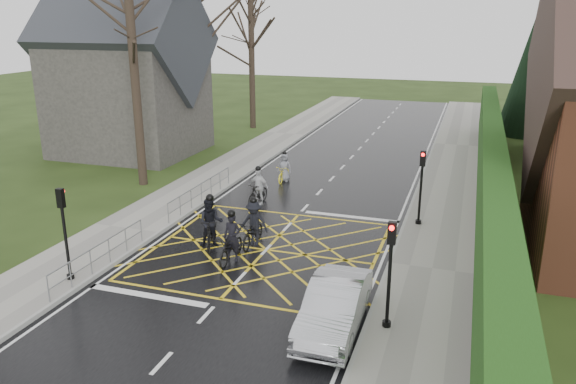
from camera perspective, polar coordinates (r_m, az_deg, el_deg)
The scene contains 22 objects.
ground at distance 20.94m, azimuth -2.23°, elevation -5.90°, with size 120.00×120.00×0.00m, color black.
road at distance 20.94m, azimuth -2.23°, elevation -5.89°, with size 9.00×80.00×0.01m, color black.
sidewalk_right at distance 19.79m, azimuth 14.43°, elevation -7.69°, with size 3.00×80.00×0.15m, color gray.
sidewalk_left at distance 23.55m, azimuth -16.06°, elevation -3.68°, with size 3.00×80.00×0.15m, color gray.
stone_wall at distance 25.28m, azimuth 19.50°, elevation -1.90°, with size 0.50×38.00×0.70m, color slate.
hedge at distance 24.78m, azimuth 19.91°, elevation 1.92°, with size 0.90×38.00×2.80m, color #1B3D10.
conifer at distance 44.27m, azimuth 23.92°, elevation 11.75°, with size 4.60×4.60×10.00m.
church at distance 36.38m, azimuth -16.10°, elevation 11.50°, with size 8.80×7.80×11.00m.
tree_near at distance 28.72m, azimuth -15.70°, elevation 16.09°, with size 9.24×9.24×11.44m.
tree_mid at distance 36.12m, azimuth -9.87°, elevation 17.77°, with size 10.08×10.08×12.48m.
tree_far at distance 43.11m, azimuth -3.76°, elevation 15.98°, with size 8.40×8.40×10.40m.
railing_south at distance 19.93m, azimuth -18.59°, elevation -5.67°, with size 0.05×5.04×1.03m.
railing_north at distance 25.90m, azimuth -8.81°, elevation 0.40°, with size 0.05×6.04×1.03m.
traffic_light_ne at distance 23.21m, azimuth 13.33°, elevation 0.36°, with size 0.24×0.31×3.21m.
traffic_light_se at distance 15.38m, azimuth 10.26°, elevation -8.42°, with size 0.24×0.31×3.21m.
traffic_light_sw at distance 19.17m, azimuth -21.68°, elevation -4.10°, with size 0.24×0.31×3.21m.
cyclist_rear at distance 19.89m, azimuth -5.75°, elevation -5.35°, with size 0.72×1.97×1.90m.
cyclist_back at distance 21.10m, azimuth -7.88°, elevation -3.58°, with size 1.27×2.14×2.07m.
cyclist_mid at distance 21.16m, azimuth -3.53°, elevation -3.65°, with size 1.12×1.94×1.88m.
cyclist_front at distance 25.61m, azimuth -3.07°, elevation 0.13°, with size 1.03×1.88×1.83m.
cyclist_lead at distance 29.28m, azimuth -0.39°, elevation 2.15°, with size 0.74×1.68×1.62m.
car at distance 15.76m, azimuth 4.75°, elevation -11.50°, with size 1.45×4.16×1.37m, color #B8B9BF.
Camera 1 is at (6.81, -17.97, 8.31)m, focal length 35.00 mm.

